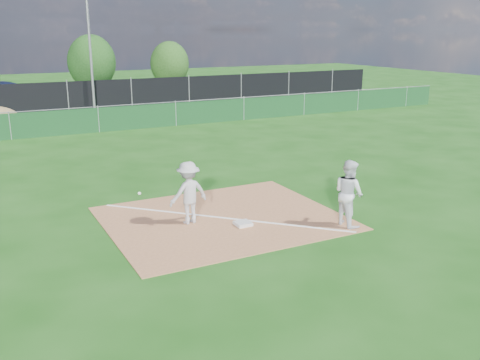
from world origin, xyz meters
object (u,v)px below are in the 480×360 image
(car_right, at_px, (130,88))
(tree_mid, at_px, (92,62))
(play_at_first, at_px, (188,193))
(light_pole, at_px, (90,44))
(first_base, at_px, (243,224))
(tree_right, at_px, (170,64))
(car_mid, at_px, (11,94))
(runner, at_px, (349,193))

(car_right, height_order, tree_mid, tree_mid)
(tree_mid, bearing_deg, play_at_first, -98.37)
(light_pole, xyz_separation_m, first_base, (-1.27, -22.43, -3.94))
(light_pole, distance_m, tree_right, 14.06)
(car_mid, xyz_separation_m, tree_mid, (6.75, 6.62, 1.51))
(runner, distance_m, tree_mid, 34.28)
(runner, bearing_deg, first_base, 62.90)
(play_at_first, height_order, car_mid, play_at_first)
(play_at_first, bearing_deg, light_pole, 83.60)
(first_base, bearing_deg, car_mid, 96.82)
(tree_right, bearing_deg, play_at_first, -109.40)
(first_base, height_order, play_at_first, play_at_first)
(car_mid, relative_size, tree_right, 1.24)
(first_base, xyz_separation_m, tree_mid, (3.59, 33.06, 2.26))
(tree_right, bearing_deg, car_right, -134.50)
(runner, bearing_deg, tree_mid, -3.29)
(play_at_first, bearing_deg, tree_mid, 81.63)
(runner, xyz_separation_m, car_right, (2.76, 29.12, -0.23))
(light_pole, distance_m, car_right, 7.56)
(play_at_first, height_order, car_right, play_at_first)
(car_mid, distance_m, car_right, 8.48)
(tree_right, bearing_deg, tree_mid, -179.76)
(car_right, distance_m, tree_mid, 5.60)
(play_at_first, bearing_deg, tree_right, 70.60)
(first_base, relative_size, car_right, 0.09)
(runner, distance_m, tree_right, 35.15)
(car_mid, bearing_deg, play_at_first, 169.53)
(first_base, distance_m, play_at_first, 1.60)
(light_pole, bearing_deg, car_right, 54.76)
(play_at_first, height_order, runner, runner)
(runner, relative_size, tree_right, 0.44)
(light_pole, bearing_deg, first_base, -93.25)
(light_pole, xyz_separation_m, tree_right, (8.95, 10.66, -1.98))
(play_at_first, distance_m, car_right, 27.88)
(tree_mid, height_order, tree_right, tree_mid)
(car_right, bearing_deg, first_base, 153.38)
(first_base, relative_size, runner, 0.23)
(car_right, bearing_deg, tree_mid, 1.15)
(car_right, xyz_separation_m, tree_right, (5.04, 5.13, 1.38))
(light_pole, height_order, play_at_first, light_pole)
(light_pole, bearing_deg, play_at_first, -96.40)
(car_mid, xyz_separation_m, car_right, (8.34, 1.52, -0.18))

